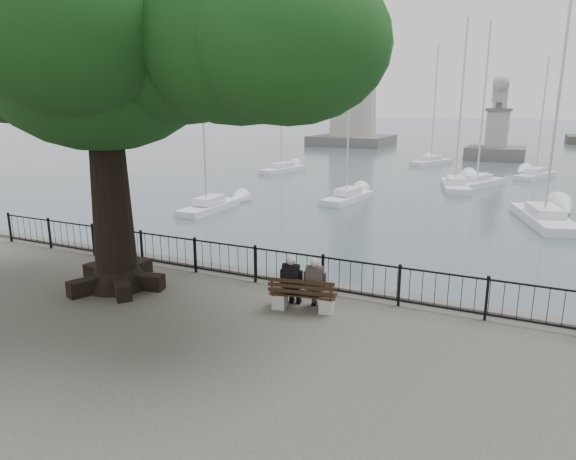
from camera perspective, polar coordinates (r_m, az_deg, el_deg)
The scene contains 16 objects.
harbor at distance 14.54m, azimuth 0.85°, elevation -7.63°, with size 260.00×260.00×1.20m.
railing at distance 13.75m, azimuth 0.00°, elevation -4.21°, with size 22.06×0.06×1.00m.
bench at distance 12.38m, azimuth 1.64°, elevation -7.63°, with size 1.66×0.76×0.84m.
person_left at distance 12.41m, azimuth 0.47°, elevation -5.98°, with size 0.45×0.71×1.34m.
person_right at distance 12.29m, azimuth 3.07°, elevation -6.20°, with size 0.45×0.71×1.34m.
tree at distance 13.54m, azimuth -17.07°, elevation 20.09°, with size 11.97×8.36×9.77m.
lighthouse at distance 75.50m, azimuth 7.45°, elevation 19.63°, with size 10.46×10.46×31.86m.
lion_monument at distance 59.47m, azimuth 22.16°, elevation 9.39°, with size 5.86×5.86×8.67m.
sailboat_a at distance 28.90m, azimuth -8.75°, elevation 2.72°, with size 1.42×4.72×9.28m.
sailboat_b at distance 31.63m, azimuth 6.67°, elevation 3.82°, with size 1.96×4.93×10.79m.
sailboat_c at distance 28.60m, azimuth 26.56°, elevation 1.31°, with size 3.37×6.44×11.49m.
sailboat_e at distance 44.97m, azimuth -0.59°, elevation 6.89°, with size 2.45×5.23×10.66m.
sailboat_f at distance 39.51m, azimuth 20.27°, elevation 5.06°, with size 3.74×5.76×11.38m.
sailboat_g at distance 45.74m, azimuth 25.78°, elevation 5.60°, with size 3.13×5.12×9.49m.
sailboat_h at distance 52.47m, azimuth 15.64°, elevation 7.41°, with size 3.47×5.30×11.26m.
sailboat_i at distance 37.76m, azimuth 18.11°, elevation 4.85°, with size 2.74×5.90×11.42m.
Camera 1 is at (5.60, -9.31, 4.84)m, focal length 32.00 mm.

